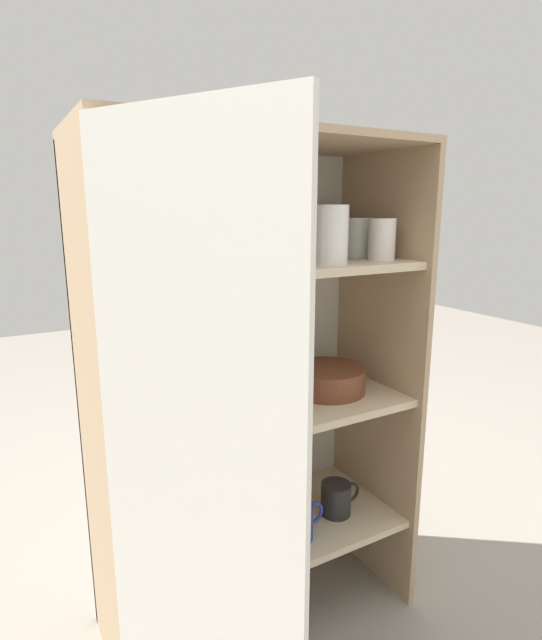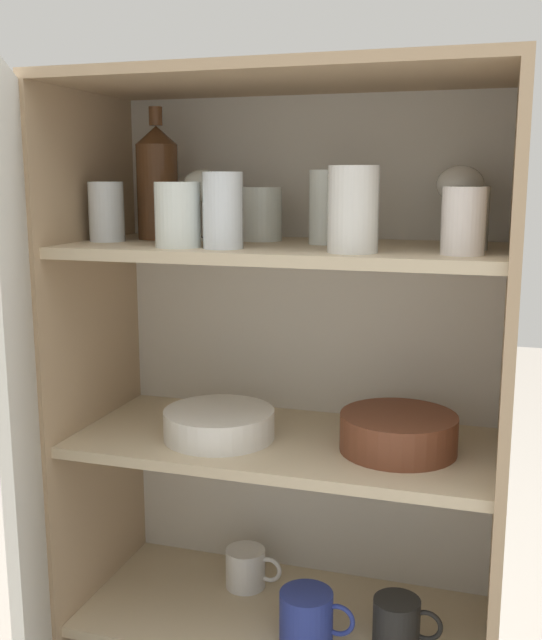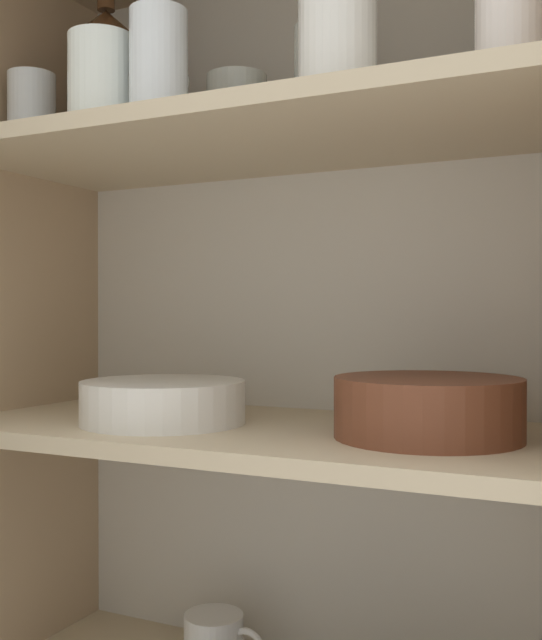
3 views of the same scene
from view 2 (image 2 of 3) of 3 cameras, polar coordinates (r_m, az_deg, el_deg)
The scene contains 24 objects.
cupboard_back_panel at distance 1.59m, azimuth 2.79°, elevation -6.47°, with size 0.81×0.02×1.26m, color silver.
cupboard_side_left at distance 1.57m, azimuth -13.15°, elevation -6.95°, with size 0.02×0.39×1.26m, color tan.
cupboard_side_right at distance 1.37m, azimuth 17.19°, elevation -9.85°, with size 0.02×0.39×1.26m, color tan.
cupboard_top_panel at distance 1.35m, azimuth 0.97°, elevation 17.93°, with size 0.81×0.39×0.02m, color tan.
shelf_board_lower at distance 1.59m, azimuth 0.85°, elevation -21.62°, with size 0.77×0.35×0.02m, color beige.
shelf_board_middle at distance 1.43m, azimuth 0.89°, elevation -9.34°, with size 0.77×0.35×0.02m, color beige.
shelf_board_upper at distance 1.35m, azimuth 0.93°, elevation 5.33°, with size 0.77×0.35×0.02m, color beige.
cupboard_door at distance 1.24m, azimuth -18.15°, elevation -12.19°, with size 0.22×0.35×1.26m.
tumbler_glass_0 at distance 1.43m, azimuth -0.81°, elevation 8.08°, with size 0.08×0.08×0.10m.
tumbler_glass_1 at distance 1.27m, azimuth -3.69°, elevation 8.33°, with size 0.07×0.07×0.13m.
tumbler_glass_2 at distance 1.36m, azimuth 4.22°, elevation 8.56°, with size 0.06×0.06×0.13m.
tumbler_glass_3 at distance 1.21m, azimuth 6.28°, elevation 8.37°, with size 0.08×0.08×0.14m.
tumbler_glass_4 at distance 1.30m, azimuth -7.12°, elevation 7.96°, with size 0.08×0.08×0.11m.
tumbler_glass_5 at distance 1.45m, azimuth -12.43°, elevation 8.07°, with size 0.07×0.07×0.11m.
tumbler_glass_6 at distance 1.20m, azimuth 14.45°, elevation 7.32°, with size 0.07×0.07×0.10m.
tumbler_glass_7 at distance 1.29m, azimuth 14.60°, elevation 7.53°, with size 0.08×0.08×0.10m.
wine_glass_0 at distance 1.45m, azimuth -5.19°, elevation 9.89°, with size 0.08×0.08×0.13m.
wine_glass_1 at distance 1.41m, azimuth 14.20°, elevation 9.79°, with size 0.08×0.08×0.14m.
wine_bottle at distance 1.48m, azimuth -8.65°, elevation 10.34°, with size 0.08×0.08×0.25m.
plate_stack_white at distance 1.42m, azimuth -3.97°, elevation -7.90°, with size 0.21×0.21×0.05m.
mixing_bowl_large at distance 1.37m, azimuth 9.68°, elevation -8.35°, with size 0.21×0.21×0.07m.
coffee_mug_primary at distance 1.48m, azimuth 9.63°, elevation -21.81°, with size 0.13×0.09×0.09m.
coffee_mug_extra_1 at distance 1.64m, azimuth -1.87°, elevation -18.35°, with size 0.12×0.08×0.08m.
coffee_mug_extra_2 at distance 1.48m, azimuth 2.78°, elevation -21.67°, with size 0.14×0.10×0.10m.
Camera 2 is at (0.38, -1.11, 1.10)m, focal length 42.00 mm.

